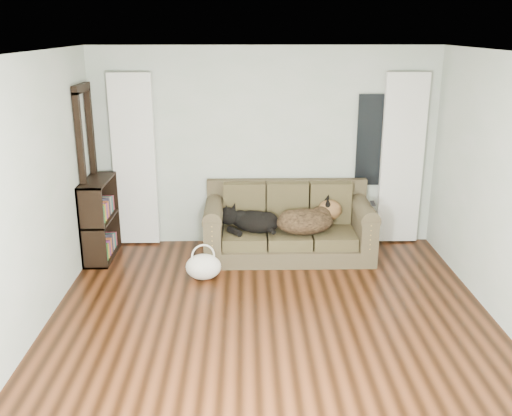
{
  "coord_description": "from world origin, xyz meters",
  "views": [
    {
      "loc": [
        -0.26,
        -4.85,
        2.82
      ],
      "look_at": [
        -0.13,
        1.6,
        0.76
      ],
      "focal_mm": 40.0,
      "sensor_mm": 36.0,
      "label": 1
    }
  ],
  "objects_px": {
    "bookshelf": "(100,220)",
    "dog_shepherd": "(308,221)",
    "sofa": "(289,222)",
    "dog_black_lab": "(252,221)",
    "tote_bag": "(203,266)"
  },
  "relations": [
    {
      "from": "dog_black_lab",
      "to": "bookshelf",
      "type": "relative_size",
      "value": 0.61
    },
    {
      "from": "sofa",
      "to": "dog_black_lab",
      "type": "xyz_separation_m",
      "value": [
        -0.46,
        -0.04,
        0.03
      ]
    },
    {
      "from": "dog_shepherd",
      "to": "sofa",
      "type": "bearing_deg",
      "value": -33.04
    },
    {
      "from": "sofa",
      "to": "tote_bag",
      "type": "distance_m",
      "value": 1.29
    },
    {
      "from": "sofa",
      "to": "bookshelf",
      "type": "distance_m",
      "value": 2.38
    },
    {
      "from": "dog_shepherd",
      "to": "bookshelf",
      "type": "relative_size",
      "value": 0.74
    },
    {
      "from": "dog_shepherd",
      "to": "bookshelf",
      "type": "height_order",
      "value": "bookshelf"
    },
    {
      "from": "dog_black_lab",
      "to": "bookshelf",
      "type": "distance_m",
      "value": 1.92
    },
    {
      "from": "sofa",
      "to": "dog_black_lab",
      "type": "relative_size",
      "value": 3.39
    },
    {
      "from": "dog_shepherd",
      "to": "bookshelf",
      "type": "bearing_deg",
      "value": -13.1
    },
    {
      "from": "dog_shepherd",
      "to": "tote_bag",
      "type": "height_order",
      "value": "dog_shepherd"
    },
    {
      "from": "sofa",
      "to": "dog_black_lab",
      "type": "height_order",
      "value": "sofa"
    },
    {
      "from": "dog_black_lab",
      "to": "tote_bag",
      "type": "height_order",
      "value": "dog_black_lab"
    },
    {
      "from": "sofa",
      "to": "dog_black_lab",
      "type": "bearing_deg",
      "value": -174.54
    },
    {
      "from": "bookshelf",
      "to": "dog_shepherd",
      "type": "bearing_deg",
      "value": 4.07
    }
  ]
}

